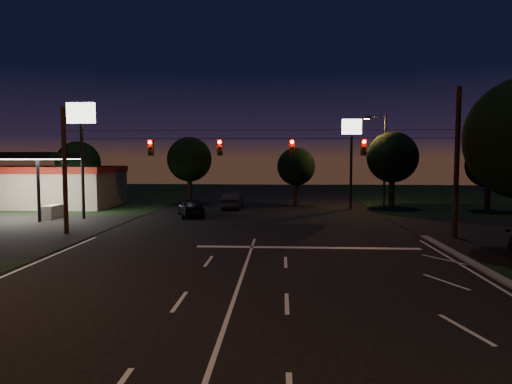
{
  "coord_description": "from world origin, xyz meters",
  "views": [
    {
      "loc": [
        1.64,
        -12.82,
        4.81
      ],
      "look_at": [
        0.23,
        11.42,
        3.0
      ],
      "focal_mm": 32.0,
      "sensor_mm": 36.0,
      "label": 1
    }
  ],
  "objects": [
    {
      "name": "car_oncoming_a",
      "position": [
        -5.9,
        24.16,
        0.77
      ],
      "size": [
        3.22,
        4.88,
        1.55
      ],
      "primitive_type": "imported",
      "rotation": [
        0.0,
        0.0,
        3.48
      ],
      "color": "black",
      "rests_on": "ground"
    },
    {
      "name": "utility_pole_right",
      "position": [
        12.0,
        15.0,
        0.0
      ],
      "size": [
        0.3,
        0.3,
        9.0
      ],
      "primitive_type": "cylinder",
      "color": "black",
      "rests_on": "ground"
    },
    {
      "name": "stop_bar",
      "position": [
        3.0,
        11.5,
        0.01
      ],
      "size": [
        12.0,
        0.5,
        0.01
      ],
      "primitive_type": "cube",
      "color": "silver",
      "rests_on": "ground"
    },
    {
      "name": "utility_pole_left",
      "position": [
        -12.0,
        15.0,
        0.0
      ],
      "size": [
        0.28,
        0.28,
        8.0
      ],
      "primitive_type": "cylinder",
      "color": "black",
      "rests_on": "ground"
    },
    {
      "name": "tree_far_a",
      "position": [
        -17.98,
        30.12,
        4.26
      ],
      "size": [
        4.2,
        4.2,
        6.42
      ],
      "color": "black",
      "rests_on": "ground"
    },
    {
      "name": "signal_span",
      "position": [
        -0.0,
        14.96,
        5.5
      ],
      "size": [
        24.0,
        0.4,
        1.56
      ],
      "color": "black",
      "rests_on": "ground"
    },
    {
      "name": "pole_sign_left_near",
      "position": [
        -14.0,
        22.0,
        6.98
      ],
      "size": [
        2.2,
        0.3,
        9.1
      ],
      "color": "black",
      "rests_on": "ground"
    },
    {
      "name": "car_oncoming_b",
      "position": [
        -3.1,
        30.03,
        0.78
      ],
      "size": [
        1.71,
        4.74,
        1.55
      ],
      "primitive_type": "imported",
      "rotation": [
        0.0,
        0.0,
        3.13
      ],
      "color": "black",
      "rests_on": "ground"
    },
    {
      "name": "gas_station",
      "position": [
        -21.86,
        30.39,
        2.38
      ],
      "size": [
        14.2,
        16.1,
        5.25
      ],
      "color": "gray",
      "rests_on": "ground"
    },
    {
      "name": "ground",
      "position": [
        0.0,
        0.0,
        0.0
      ],
      "size": [
        140.0,
        140.0,
        0.0
      ],
      "primitive_type": "plane",
      "color": "black",
      "rests_on": "ground"
    },
    {
      "name": "tree_far_d",
      "position": [
        12.02,
        31.13,
        4.83
      ],
      "size": [
        4.8,
        4.8,
        7.3
      ],
      "color": "black",
      "rests_on": "ground"
    },
    {
      "name": "pole_sign_right",
      "position": [
        8.0,
        30.0,
        6.24
      ],
      "size": [
        1.8,
        0.3,
        8.4
      ],
      "color": "black",
      "rests_on": "ground"
    },
    {
      "name": "tree_far_e",
      "position": [
        20.02,
        29.11,
        4.11
      ],
      "size": [
        4.0,
        4.0,
        6.18
      ],
      "color": "black",
      "rests_on": "ground"
    },
    {
      "name": "street_light_right_far",
      "position": [
        11.24,
        32.0,
        5.24
      ],
      "size": [
        2.2,
        0.35,
        9.0
      ],
      "color": "black",
      "rests_on": "ground"
    },
    {
      "name": "tree_far_b",
      "position": [
        -7.98,
        34.13,
        4.61
      ],
      "size": [
        4.6,
        4.6,
        6.98
      ],
      "color": "black",
      "rests_on": "ground"
    },
    {
      "name": "tree_far_c",
      "position": [
        3.02,
        33.1,
        3.9
      ],
      "size": [
        3.8,
        3.8,
        5.86
      ],
      "color": "black",
      "rests_on": "ground"
    }
  ]
}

